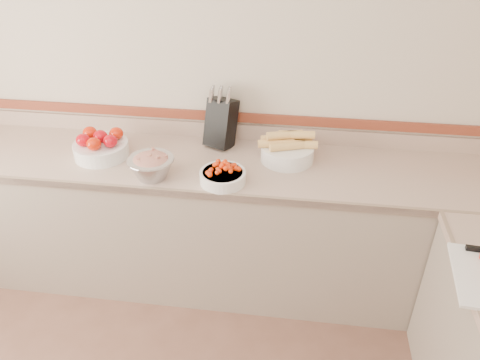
# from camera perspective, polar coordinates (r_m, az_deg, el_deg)

# --- Properties ---
(back_wall) EXTENTS (4.00, 0.00, 4.00)m
(back_wall) POSITION_cam_1_polar(r_m,az_deg,el_deg) (2.88, -5.29, 12.54)
(back_wall) COLOR beige
(back_wall) RESTS_ON ground_plane
(counter_back) EXTENTS (4.00, 0.65, 1.08)m
(counter_back) POSITION_cam_1_polar(r_m,az_deg,el_deg) (3.01, -5.80, -4.96)
(counter_back) COLOR tan
(counter_back) RESTS_ON ground_plane
(knife_block) EXTENTS (0.22, 0.24, 0.38)m
(knife_block) POSITION_cam_1_polar(r_m,az_deg,el_deg) (2.85, -2.33, 7.13)
(knife_block) COLOR black
(knife_block) RESTS_ON counter_back
(tomato_bowl) EXTENTS (0.32, 0.32, 0.16)m
(tomato_bowl) POSITION_cam_1_polar(r_m,az_deg,el_deg) (2.88, -16.62, 3.99)
(tomato_bowl) COLOR white
(tomato_bowl) RESTS_ON counter_back
(cherry_tomato_bowl) EXTENTS (0.25, 0.25, 0.13)m
(cherry_tomato_bowl) POSITION_cam_1_polar(r_m,az_deg,el_deg) (2.52, -2.11, 0.63)
(cherry_tomato_bowl) COLOR white
(cherry_tomato_bowl) RESTS_ON counter_back
(corn_bowl) EXTENTS (0.34, 0.31, 0.18)m
(corn_bowl) POSITION_cam_1_polar(r_m,az_deg,el_deg) (2.73, 5.81, 3.77)
(corn_bowl) COLOR white
(corn_bowl) RESTS_ON counter_back
(rhubarb_bowl) EXTENTS (0.26, 0.26, 0.15)m
(rhubarb_bowl) POSITION_cam_1_polar(r_m,az_deg,el_deg) (2.60, -10.77, 1.75)
(rhubarb_bowl) COLOR #B2B2BA
(rhubarb_bowl) RESTS_ON counter_back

